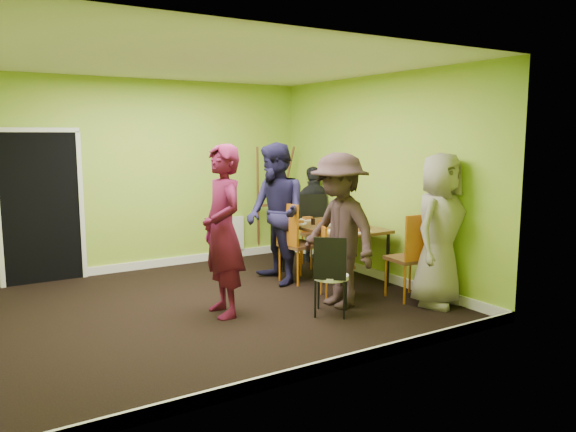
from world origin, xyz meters
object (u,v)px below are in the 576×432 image
thermos (336,218)px  person_left_near (339,231)px  dining_table (333,230)px  easel (273,202)px  chair_left_far (294,238)px  chair_back_end (313,215)px  orange_bottle (320,222)px  chair_bentwood (331,272)px  person_front_end (439,230)px  blue_bottle (361,222)px  chair_left_near (331,258)px  person_standing (223,231)px  chair_front_end (413,252)px  person_back_end (314,214)px  person_left_far (276,214)px

thermos → person_left_near: person_left_near is taller
dining_table → easel: (0.05, 1.75, 0.20)m
chair_left_far → chair_back_end: size_ratio=1.01×
thermos → orange_bottle: bearing=129.5°
chair_bentwood → dining_table: bearing=94.2°
person_front_end → blue_bottle: bearing=81.2°
chair_left_near → chair_bentwood: (-0.40, -0.55, -0.01)m
blue_bottle → person_standing: size_ratio=0.10×
easel → orange_bottle: 1.61m
orange_bottle → chair_left_far: bearing=-176.1°
blue_bottle → orange_bottle: (-0.30, 0.53, -0.05)m
dining_table → chair_left_far: size_ratio=1.37×
chair_left_far → person_front_end: size_ratio=0.61×
dining_table → chair_left_far: (-0.56, 0.12, -0.08)m
chair_front_end → chair_bentwood: chair_front_end is taller
chair_left_far → thermos: size_ratio=5.31×
blue_bottle → person_back_end: bearing=80.4°
dining_table → orange_bottle: bearing=130.0°
chair_front_end → thermos: 1.35m
person_left_far → chair_back_end: bearing=126.8°
person_left_far → chair_left_far: bearing=70.5°
person_back_end → chair_front_end: bearing=94.8°
chair_bentwood → person_left_near: size_ratio=0.50×
chair_front_end → person_left_near: size_ratio=0.59×
orange_bottle → person_standing: size_ratio=0.04×
chair_back_end → person_front_end: size_ratio=0.60×
dining_table → chair_bentwood: size_ratio=1.66×
chair_bentwood → blue_bottle: bearing=79.8°
chair_left_far → person_left_far: size_ratio=0.58×
thermos → person_back_end: size_ratio=0.14×
thermos → blue_bottle: bearing=-67.3°
thermos → blue_bottle: (0.15, -0.35, -0.01)m
chair_left_near → chair_back_end: 1.89m
chair_back_end → person_front_end: bearing=102.7°
dining_table → person_standing: (-1.98, -0.63, 0.25)m
chair_back_end → person_standing: size_ratio=0.57×
chair_front_end → person_standing: (-2.18, 0.71, 0.35)m
person_back_end → orange_bottle: bearing=69.3°
person_standing → person_back_end: person_standing is taller
dining_table → chair_bentwood: 1.65m
person_front_end → dining_table: bearing=85.3°
chair_back_end → thermos: size_ratio=5.28×
easel → orange_bottle: bearing=-96.5°
person_back_end → easel: bearing=-51.9°
easel → chair_front_end: bearing=-87.2°
chair_front_end → person_left_near: (-0.90, 0.29, 0.30)m
person_left_far → chair_left_near: bearing=16.3°
person_back_end → chair_bentwood: bearing=69.1°
chair_left_far → chair_left_near: (-0.03, -0.87, -0.11)m
person_standing → person_left_far: size_ratio=1.00×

